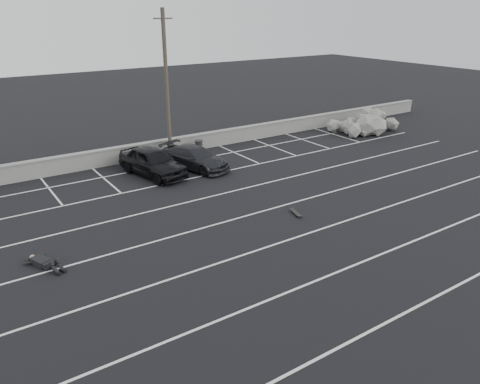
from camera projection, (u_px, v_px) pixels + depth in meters
ground at (308, 234)px, 20.20m from camera, size 120.00×120.00×0.00m
seawall at (166, 147)px, 30.81m from camera, size 50.00×0.45×1.06m
stall_lines at (248, 201)px, 23.56m from camera, size 36.00×20.05×0.01m
car_left at (153, 162)px, 26.95m from camera, size 2.92×5.12×1.64m
car_right at (195, 158)px, 28.14m from camera, size 3.25×4.98×1.34m
utility_pole at (167, 86)px, 28.65m from camera, size 1.21×0.24×9.11m
trash_bin at (199, 146)px, 31.27m from camera, size 0.71×0.71×0.86m
riprap_pile at (366, 126)px, 36.14m from camera, size 5.22×3.91×1.46m
person at (40, 259)px, 17.69m from camera, size 2.71×3.15×0.49m
skateboard at (296, 213)px, 22.04m from camera, size 0.41×0.85×0.10m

